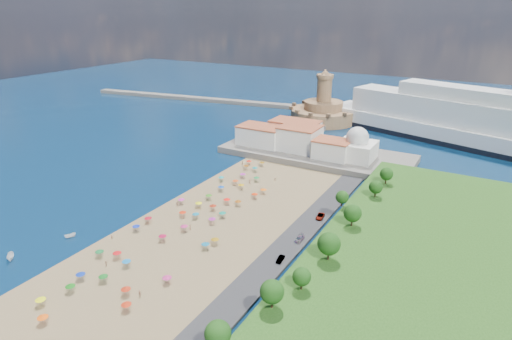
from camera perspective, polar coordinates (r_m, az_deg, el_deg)
The scene contains 13 objects.
ground at distance 152.87m, azimuth -5.97°, elevation -5.46°, with size 700.00×700.00×0.00m, color #071938.
terrace at distance 207.66m, azimuth 8.01°, elevation 2.15°, with size 90.00×36.00×3.00m, color #59544C.
jetty at distance 246.67m, azimuth 6.33°, elevation 5.18°, with size 18.00×70.00×2.40m, color #59544C.
breakwater at distance 332.21m, azimuth -6.29°, elevation 9.29°, with size 200.00×7.00×2.60m, color #59544C.
waterfront_buildings at distance 211.14m, azimuth 4.88°, elevation 4.41°, with size 57.00×29.00×11.00m.
domed_building at distance 197.53m, azimuth 13.28°, elevation 3.08°, with size 16.00×16.00×15.00m.
fortress at distance 272.33m, azimuth 8.93°, elevation 7.75°, with size 40.00×40.00×32.40m.
cruise_ship at distance 247.09m, azimuth 26.77°, elevation 5.36°, with size 165.61×70.13×36.17m.
beach_parasols at distance 147.06m, azimuth -8.20°, elevation -5.75°, with size 30.16×117.22×2.20m.
beachgoers at distance 151.72m, azimuth -7.45°, elevation -5.27°, with size 28.56×94.57×1.83m.
moored_boats at distance 143.95m, azimuth -27.92°, elevation -9.42°, with size 7.79×20.64×1.76m.
parked_cars at distance 137.03m, azimuth 6.67°, elevation -8.16°, with size 2.89×34.66×1.35m.
hillside_trees at distance 119.60m, azimuth 9.87°, elevation -8.21°, with size 12.62×104.58×7.71m.
Camera 1 is at (81.00, -110.58, 67.68)m, focal length 30.00 mm.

